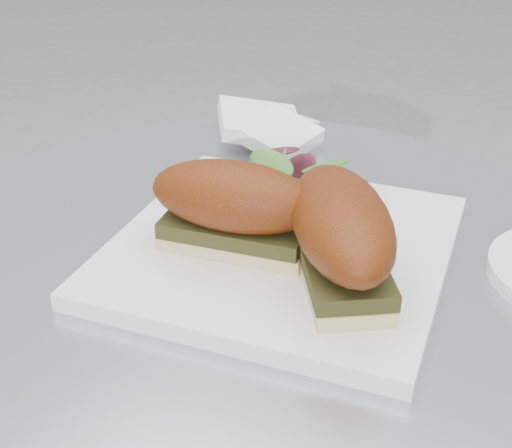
# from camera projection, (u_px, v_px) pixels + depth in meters

# --- Properties ---
(plate) EXTENTS (0.34, 0.34, 0.02)m
(plate) POSITION_uv_depth(u_px,v_px,m) (281.00, 249.00, 0.64)
(plate) COLOR white
(plate) RESTS_ON table
(sandwich_left) EXTENTS (0.16, 0.10, 0.08)m
(sandwich_left) POSITION_uv_depth(u_px,v_px,m) (234.00, 206.00, 0.60)
(sandwich_left) COLOR #CABF7E
(sandwich_left) RESTS_ON plate
(sandwich_right) EXTENTS (0.17, 0.18, 0.08)m
(sandwich_right) POSITION_uv_depth(u_px,v_px,m) (341.00, 231.00, 0.56)
(sandwich_right) COLOR #CABF7E
(sandwich_right) RESTS_ON plate
(salad) EXTENTS (0.10, 0.10, 0.05)m
(salad) POSITION_uv_depth(u_px,v_px,m) (292.00, 178.00, 0.69)
(salad) COLOR #45832B
(salad) RESTS_ON plate
(napkin) EXTENTS (0.17, 0.17, 0.02)m
(napkin) POSITION_uv_depth(u_px,v_px,m) (269.00, 138.00, 0.86)
(napkin) COLOR white
(napkin) RESTS_ON table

